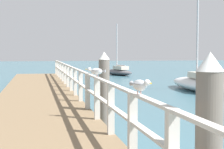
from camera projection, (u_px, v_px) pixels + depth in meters
The scene contains 8 objects.
pier_deck at pixel (38, 102), 12.85m from camera, with size 2.74×26.90×0.43m, color #846B4C.
pier_railing at pixel (75, 78), 13.06m from camera, with size 0.12×25.42×0.96m.
dock_piling_near at pixel (209, 146), 3.81m from camera, with size 0.29×0.29×1.96m.
dock_piling_far at pixel (104, 89), 9.66m from camera, with size 0.29×0.29×1.96m.
seagull_foreground at pixel (140, 85), 4.93m from camera, with size 0.23×0.47×0.21m.
seagull_background at pixel (96, 71), 8.45m from camera, with size 0.44×0.27×0.21m.
boat_2 at pixel (200, 83), 18.65m from camera, with size 1.92×5.81×8.01m.
boat_3 at pixel (118, 71), 31.36m from camera, with size 2.35×4.44×4.33m.
Camera 1 is at (-0.06, 0.43, 1.96)m, focal length 59.69 mm.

